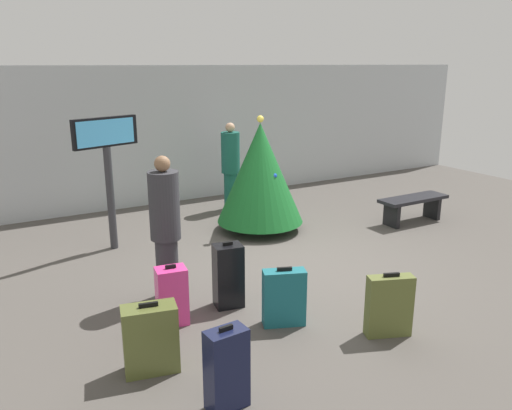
{
  "coord_description": "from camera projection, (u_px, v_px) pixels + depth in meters",
  "views": [
    {
      "loc": [
        -3.88,
        -5.66,
        2.85
      ],
      "look_at": [
        -0.4,
        0.38,
        0.9
      ],
      "focal_mm": 35.52,
      "sensor_mm": 36.0,
      "label": 1
    }
  ],
  "objects": [
    {
      "name": "suitcase_5",
      "position": [
        284.0,
        298.0,
        5.66
      ],
      "size": [
        0.51,
        0.35,
        0.69
      ],
      "color": "#19606B",
      "rests_on": "ground_plane"
    },
    {
      "name": "traveller_0",
      "position": [
        231.0,
        165.0,
        10.04
      ],
      "size": [
        0.38,
        0.38,
        1.74
      ],
      "color": "#19594C",
      "rests_on": "ground_plane"
    },
    {
      "name": "holiday_tree",
      "position": [
        260.0,
        173.0,
        8.72
      ],
      "size": [
        1.51,
        1.51,
        2.02
      ],
      "color": "#4C3319",
      "rests_on": "ground_plane"
    },
    {
      "name": "suitcase_0",
      "position": [
        172.0,
        296.0,
        5.68
      ],
      "size": [
        0.37,
        0.3,
        0.71
      ],
      "color": "#E5388C",
      "rests_on": "ground_plane"
    },
    {
      "name": "ground_plane",
      "position": [
        293.0,
        267.0,
        7.35
      ],
      "size": [
        16.0,
        16.0,
        0.0
      ],
      "primitive_type": "plane",
      "color": "#514C47"
    },
    {
      "name": "back_wall",
      "position": [
        178.0,
        135.0,
        10.64
      ],
      "size": [
        16.0,
        0.2,
        2.82
      ],
      "primitive_type": "cube",
      "color": "#B7BCC1",
      "rests_on": "ground_plane"
    },
    {
      "name": "flight_info_kiosk",
      "position": [
        107.0,
        156.0,
        7.72
      ],
      "size": [
        1.05,
        0.41,
        2.08
      ],
      "color": "#333338",
      "rests_on": "ground_plane"
    },
    {
      "name": "suitcase_3",
      "position": [
        151.0,
        339.0,
        4.79
      ],
      "size": [
        0.56,
        0.36,
        0.71
      ],
      "color": "#59602D",
      "rests_on": "ground_plane"
    },
    {
      "name": "traveller_1",
      "position": [
        165.0,
        225.0,
        6.16
      ],
      "size": [
        0.52,
        0.52,
        1.81
      ],
      "color": "#333338",
      "rests_on": "ground_plane"
    },
    {
      "name": "suitcase_2",
      "position": [
        228.0,
        276.0,
        6.09
      ],
      "size": [
        0.38,
        0.31,
        0.82
      ],
      "color": "black",
      "rests_on": "ground_plane"
    },
    {
      "name": "suitcase_1",
      "position": [
        389.0,
        306.0,
        5.43
      ],
      "size": [
        0.52,
        0.33,
        0.72
      ],
      "color": "#59602D",
      "rests_on": "ground_plane"
    },
    {
      "name": "waiting_bench",
      "position": [
        413.0,
        204.0,
        9.34
      ],
      "size": [
        1.39,
        0.44,
        0.48
      ],
      "color": "black",
      "rests_on": "ground_plane"
    },
    {
      "name": "suitcase_4",
      "position": [
        227.0,
        369.0,
        4.27
      ],
      "size": [
        0.37,
        0.23,
        0.77
      ],
      "color": "#141938",
      "rests_on": "ground_plane"
    }
  ]
}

